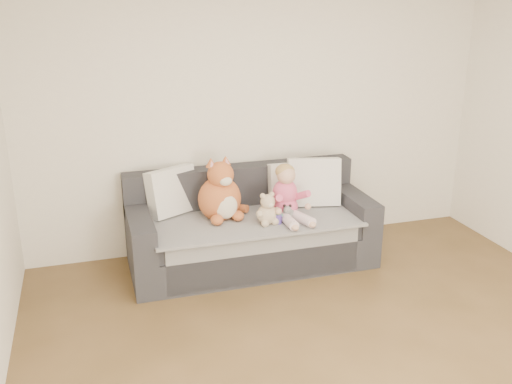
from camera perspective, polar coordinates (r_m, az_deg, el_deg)
room_shell at (r=3.57m, az=10.47°, el=1.44°), size 5.00×5.00×5.00m
sofa at (r=5.27m, az=-0.61°, el=-3.89°), size 2.20×0.94×0.85m
cushion_left at (r=5.21m, az=-8.41°, el=0.07°), size 0.51×0.40×0.44m
cushion_right_back at (r=5.38m, az=3.68°, el=0.76°), size 0.46×0.22×0.42m
cushion_right_front at (r=5.41m, az=5.81°, el=1.02°), size 0.53×0.33×0.46m
toddler at (r=5.07m, az=3.13°, el=-0.37°), size 0.35×0.51×0.50m
plush_cat at (r=5.06m, az=-3.55°, el=-0.31°), size 0.48×0.45×0.59m
teddy_bear at (r=4.95m, az=1.17°, el=-1.94°), size 0.23×0.18×0.29m
plush_cow at (r=5.09m, az=3.14°, el=-1.99°), size 0.13×0.19×0.16m
sippy_cup at (r=4.97m, az=2.21°, el=-2.52°), size 0.10×0.09×0.12m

